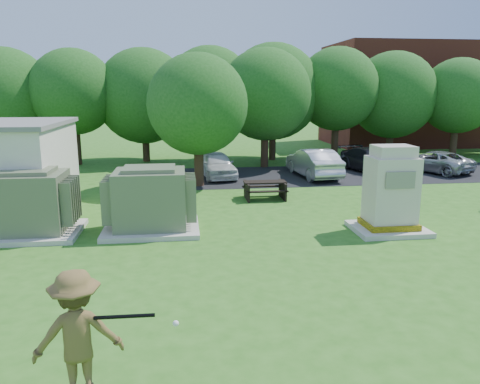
{
  "coord_description": "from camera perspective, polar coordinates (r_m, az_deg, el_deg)",
  "views": [
    {
      "loc": [
        -1.77,
        -10.15,
        4.43
      ],
      "look_at": [
        0.0,
        4.0,
        1.3
      ],
      "focal_mm": 35.0,
      "sensor_mm": 36.0,
      "label": 1
    }
  ],
  "objects": [
    {
      "name": "ground",
      "position": [
        11.22,
        2.58,
        -10.9
      ],
      "size": [
        120.0,
        120.0,
        0.0
      ],
      "primitive_type": "plane",
      "color": "#2D6619",
      "rests_on": "ground"
    },
    {
      "name": "brick_building",
      "position": [
        42.09,
        21.31,
        10.98
      ],
      "size": [
        15.0,
        8.0,
        8.0
      ],
      "primitive_type": "cube",
      "color": "maroon",
      "rests_on": "ground"
    },
    {
      "name": "parking_strip",
      "position": [
        25.61,
        13.03,
        2.11
      ],
      "size": [
        20.0,
        6.0,
        0.01
      ],
      "primitive_type": "cube",
      "color": "#232326",
      "rests_on": "ground"
    },
    {
      "name": "transformer_left",
      "position": [
        15.78,
        -24.38,
        -1.41
      ],
      "size": [
        3.0,
        2.4,
        2.07
      ],
      "color": "beige",
      "rests_on": "ground"
    },
    {
      "name": "transformer_right",
      "position": [
        15.09,
        -10.85,
        -1.1
      ],
      "size": [
        3.0,
        2.4,
        2.07
      ],
      "color": "beige",
      "rests_on": "ground"
    },
    {
      "name": "generator_cabinet",
      "position": [
        15.43,
        17.87,
        -0.3
      ],
      "size": [
        2.26,
        1.85,
        2.75
      ],
      "color": "beige",
      "rests_on": "ground"
    },
    {
      "name": "picnic_table",
      "position": [
        19.29,
        3.05,
        0.5
      ],
      "size": [
        1.73,
        1.3,
        0.74
      ],
      "color": "black",
      "rests_on": "ground"
    },
    {
      "name": "batter",
      "position": [
        7.4,
        -19.19,
        -16.14
      ],
      "size": [
        1.38,
        0.94,
        1.97
      ],
      "primitive_type": "imported",
      "rotation": [
        0.0,
        0.0,
        3.31
      ],
      "color": "brown",
      "rests_on": "ground"
    },
    {
      "name": "person_by_generator",
      "position": [
        16.92,
        18.3,
        -0.0
      ],
      "size": [
        0.86,
        0.81,
        1.97
      ],
      "primitive_type": "imported",
      "rotation": [
        0.0,
        0.0,
        2.5
      ],
      "color": "black",
      "rests_on": "ground"
    },
    {
      "name": "car_white",
      "position": [
        24.09,
        -2.87,
        3.36
      ],
      "size": [
        2.07,
        4.04,
        1.32
      ],
      "primitive_type": "imported",
      "rotation": [
        0.0,
        0.0,
        0.14
      ],
      "color": "white",
      "rests_on": "ground"
    },
    {
      "name": "car_silver_a",
      "position": [
        24.44,
        8.93,
        3.54
      ],
      "size": [
        1.99,
        4.6,
        1.47
      ],
      "primitive_type": "imported",
      "rotation": [
        0.0,
        0.0,
        3.24
      ],
      "color": "#B2B2B7",
      "rests_on": "ground"
    },
    {
      "name": "car_dark",
      "position": [
        26.57,
        15.75,
        3.73
      ],
      "size": [
        2.83,
        4.76,
        1.29
      ],
      "primitive_type": "imported",
      "rotation": [
        0.0,
        0.0,
        0.24
      ],
      "color": "black",
      "rests_on": "ground"
    },
    {
      "name": "car_silver_b",
      "position": [
        27.73,
        22.51,
        3.47
      ],
      "size": [
        3.53,
        4.62,
        1.17
      ],
      "primitive_type": "imported",
      "rotation": [
        0.0,
        0.0,
        3.58
      ],
      "color": "#A7A6AB",
      "rests_on": "ground"
    },
    {
      "name": "batting_equipment",
      "position": [
        7.05,
        -13.86,
        -14.69
      ],
      "size": [
        1.44,
        0.12,
        0.22
      ],
      "color": "black",
      "rests_on": "ground"
    },
    {
      "name": "tree_row",
      "position": [
        28.87,
        -0.13,
        11.84
      ],
      "size": [
        41.3,
        13.3,
        7.3
      ],
      "color": "#47301E",
      "rests_on": "ground"
    }
  ]
}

